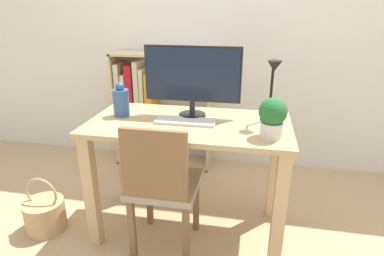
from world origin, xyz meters
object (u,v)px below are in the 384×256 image
(vase, at_px, (121,101))
(chair, at_px, (162,184))
(keyboard, at_px, (186,121))
(bookshelf, at_px, (146,113))
(potted_plant, at_px, (273,117))
(desk_lamp, at_px, (272,85))
(monitor, at_px, (193,77))
(basket, at_px, (45,214))

(vase, bearing_deg, chair, -38.98)
(keyboard, bearing_deg, bookshelf, 121.59)
(keyboard, height_order, vase, vase)
(vase, distance_m, potted_plant, 0.94)
(chair, relative_size, bookshelf, 0.81)
(keyboard, height_order, chair, chair)
(keyboard, xyz_separation_m, desk_lamp, (0.49, 0.09, 0.22))
(potted_plant, relative_size, chair, 0.26)
(monitor, distance_m, vase, 0.48)
(chair, xyz_separation_m, basket, (-0.84, 0.03, -0.35))
(monitor, relative_size, potted_plant, 2.74)
(vase, bearing_deg, basket, -155.21)
(chair, relative_size, basket, 2.16)
(monitor, distance_m, bookshelf, 1.15)
(keyboard, xyz_separation_m, bookshelf, (-0.58, 0.95, -0.29))
(bookshelf, bearing_deg, potted_plant, -45.23)
(potted_plant, bearing_deg, chair, -172.45)
(potted_plant, height_order, bookshelf, bookshelf)
(desk_lamp, bearing_deg, potted_plant, -89.27)
(keyboard, distance_m, vase, 0.44)
(desk_lamp, xyz_separation_m, bookshelf, (-1.07, 0.86, -0.51))
(monitor, distance_m, keyboard, 0.28)
(potted_plant, bearing_deg, keyboard, 164.42)
(monitor, distance_m, desk_lamp, 0.47)
(vase, bearing_deg, keyboard, -6.68)
(desk_lamp, height_order, potted_plant, desk_lamp)
(vase, xyz_separation_m, desk_lamp, (0.91, 0.04, 0.14))
(bookshelf, bearing_deg, desk_lamp, -38.66)
(potted_plant, distance_m, chair, 0.73)
(desk_lamp, bearing_deg, keyboard, -169.75)
(chair, bearing_deg, vase, 145.80)
(potted_plant, bearing_deg, basket, -178.10)
(bookshelf, height_order, basket, bookshelf)
(vase, relative_size, chair, 0.26)
(vase, height_order, potted_plant, same)
(keyboard, xyz_separation_m, basket, (-0.93, -0.18, -0.66))
(bookshelf, relative_size, basket, 2.66)
(potted_plant, xyz_separation_m, chair, (-0.59, -0.08, -0.42))
(chair, distance_m, bookshelf, 1.26)
(bookshelf, bearing_deg, keyboard, -58.41)
(basket, bearing_deg, vase, 24.79)
(chair, distance_m, basket, 0.91)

